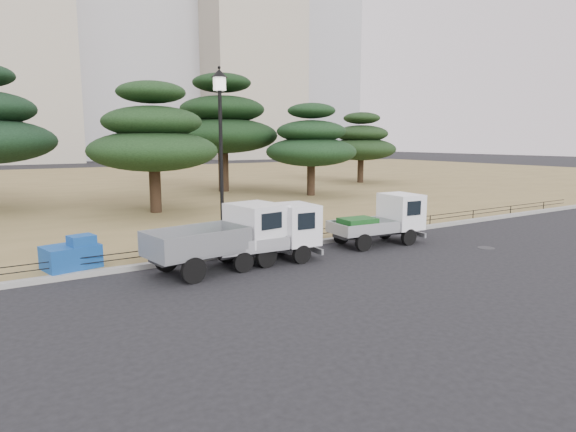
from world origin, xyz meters
TOP-DOWN VIEW (x-y plane):
  - ground at (0.00, 0.00)m, footprint 220.00×220.00m
  - lawn at (0.00, 30.60)m, footprint 120.00×56.00m
  - curb at (0.00, 2.60)m, footprint 120.00×0.25m
  - truck_large at (-2.64, 1.35)m, footprint 4.51×2.30m
  - truck_kei_front at (-1.06, 1.23)m, footprint 3.49×1.63m
  - truck_kei_rear at (3.81, 1.38)m, footprint 3.63×1.77m
  - street_lamp at (-2.05, 2.90)m, footprint 0.54×0.54m
  - pipe_fence at (0.00, 2.75)m, footprint 38.00×0.04m
  - tarp_pile at (-6.72, 3.24)m, footprint 1.67×1.37m
  - manhole at (6.50, -1.20)m, footprint 0.60×0.60m
  - pine_center_left at (-1.28, 12.86)m, footprint 6.54×6.54m
  - pine_center_right at (6.11, 20.51)m, footprint 7.93×7.93m
  - pine_east_near at (10.04, 14.97)m, footprint 6.10×6.10m
  - pine_east_far at (19.53, 20.88)m, footprint 6.10×6.10m
  - tower_east at (40.00, 82.00)m, footprint 20.00×18.00m
  - tower_far_east at (58.00, 90.00)m, footprint 24.00×20.00m
  - radio_tower at (72.00, 85.00)m, footprint 1.80×1.80m

SIDE VIEW (x-z plane):
  - ground at x=0.00m, z-range 0.00..0.00m
  - manhole at x=6.50m, z-range 0.00..0.01m
  - lawn at x=0.00m, z-range 0.00..0.15m
  - curb at x=0.00m, z-range 0.00..0.16m
  - pipe_fence at x=0.00m, z-range 0.24..0.64m
  - tarp_pile at x=-6.72m, z-range 0.05..1.03m
  - truck_kei_front at x=-1.06m, z-range 0.00..1.81m
  - truck_kei_rear at x=3.81m, z-range 0.00..1.85m
  - truck_large at x=-2.64m, z-range 0.10..1.98m
  - pine_east_far at x=19.53m, z-range 0.62..6.74m
  - pine_east_near at x=10.04m, z-range 0.63..6.79m
  - pine_center_left at x=-1.28m, z-range 0.67..7.32m
  - street_lamp at x=-2.05m, z-range 1.20..7.18m
  - pine_center_right at x=6.11m, z-range 0.82..9.23m
  - tower_east at x=40.00m, z-range 0.00..48.00m
  - radio_tower at x=72.00m, z-range -1.46..61.54m
  - tower_far_east at x=58.00m, z-range 0.00..70.00m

